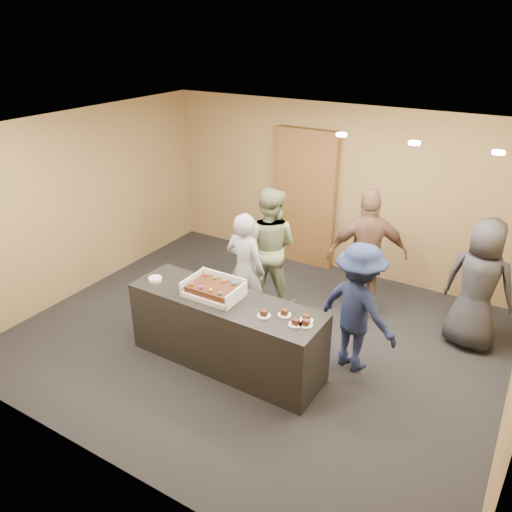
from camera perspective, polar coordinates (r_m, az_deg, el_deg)
name	(u,v)px	position (r m, az deg, el deg)	size (l,w,h in m)	color
room	(256,244)	(6.05, 0.01, 1.33)	(6.04, 6.00, 2.70)	black
serving_counter	(226,331)	(6.03, -3.44, -8.61)	(2.40, 0.70, 0.90)	black
storage_cabinet	(306,199)	(8.33, 5.69, 6.53)	(1.04, 0.15, 2.29)	brown
cake_box	(215,291)	(5.87, -4.73, -4.02)	(0.65, 0.45, 0.19)	white
sheet_cake	(213,288)	(5.82, -4.89, -3.67)	(0.56, 0.38, 0.11)	#34180B
plate_stack	(155,279)	(6.29, -11.45, -2.58)	(0.16, 0.16, 0.04)	white
slice_a	(264,314)	(5.45, 0.90, -6.65)	(0.15, 0.15, 0.07)	white
slice_b	(285,313)	(5.47, 3.28, -6.55)	(0.15, 0.15, 0.07)	white
slice_c	(296,323)	(5.32, 4.54, -7.62)	(0.15, 0.15, 0.07)	white
slice_d	(306,319)	(5.40, 5.78, -7.13)	(0.15, 0.15, 0.07)	white
slice_e	(306,323)	(5.32, 5.71, -7.66)	(0.15, 0.15, 0.07)	white
person_server_grey	(245,270)	(6.66, -1.25, -1.56)	(0.58, 0.38, 1.60)	#9A9A9E
person_sage_man	(269,247)	(7.13, 1.50, 1.04)	(0.85, 0.67, 1.76)	gray
person_navy_man	(358,308)	(5.91, 11.57, -5.86)	(1.03, 0.59, 1.60)	#161F41
person_brown_extra	(367,255)	(6.93, 12.56, 0.09)	(1.09, 0.45, 1.86)	brown
person_dark_suit	(479,285)	(6.74, 24.10, -3.02)	(0.84, 0.55, 1.73)	#27272D
ceiling_spotlights	(414,143)	(5.50, 17.64, 12.21)	(1.72, 0.12, 0.03)	#FFEAC6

